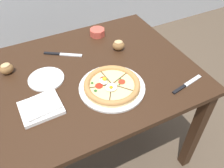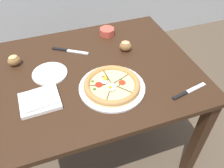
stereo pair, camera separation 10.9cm
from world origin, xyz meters
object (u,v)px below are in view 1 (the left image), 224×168
(pizza, at_px, (112,85))
(ramekin_bowl, at_px, (97,32))
(dining_table, at_px, (94,85))
(knife_spare, at_px, (187,84))
(side_saucer, at_px, (46,79))
(napkin_folded, at_px, (41,107))
(bread_piece_near, at_px, (7,68))
(bread_piece_mid, at_px, (118,45))
(knife_main, at_px, (62,54))

(pizza, height_order, ramekin_bowl, pizza)
(dining_table, bearing_deg, pizza, -79.15)
(knife_spare, relative_size, side_saucer, 1.12)
(dining_table, height_order, knife_spare, knife_spare)
(napkin_folded, bearing_deg, pizza, -3.72)
(dining_table, height_order, bread_piece_near, bread_piece_near)
(bread_piece_mid, xyz_separation_m, side_saucer, (-0.47, -0.07, -0.03))
(napkin_folded, bearing_deg, knife_spare, -13.88)
(dining_table, relative_size, knife_main, 5.43)
(bread_piece_mid, distance_m, knife_spare, 0.47)
(napkin_folded, bearing_deg, side_saucer, 68.26)
(dining_table, xyz_separation_m, napkin_folded, (-0.33, -0.15, 0.13))
(ramekin_bowl, bearing_deg, bread_piece_near, -167.80)
(pizza, bearing_deg, knife_main, 109.44)
(knife_spare, bearing_deg, dining_table, 129.19)
(bread_piece_mid, xyz_separation_m, knife_spare, (0.17, -0.44, -0.03))
(bread_piece_mid, relative_size, side_saucer, 0.47)
(dining_table, bearing_deg, bread_piece_near, 155.80)
(knife_spare, bearing_deg, napkin_folded, 155.09)
(ramekin_bowl, height_order, knife_spare, ramekin_bowl)
(pizza, xyz_separation_m, bread_piece_mid, (0.19, 0.28, 0.01))
(bread_piece_mid, bearing_deg, side_saucer, -172.00)
(ramekin_bowl, bearing_deg, pizza, -105.88)
(pizza, bearing_deg, ramekin_bowl, 74.12)
(knife_spare, bearing_deg, pizza, 145.69)
(ramekin_bowl, bearing_deg, side_saucer, -147.02)
(bread_piece_near, bearing_deg, knife_main, 4.80)
(dining_table, height_order, ramekin_bowl, ramekin_bowl)
(knife_main, bearing_deg, ramekin_bowl, 53.20)
(ramekin_bowl, distance_m, bread_piece_mid, 0.21)
(pizza, xyz_separation_m, side_saucer, (-0.28, 0.22, -0.01))
(dining_table, distance_m, knife_main, 0.27)
(knife_spare, bearing_deg, bread_piece_near, 136.61)
(dining_table, xyz_separation_m, side_saucer, (-0.25, 0.04, 0.12))
(bread_piece_mid, height_order, knife_main, bread_piece_mid)
(knife_main, relative_size, knife_spare, 0.96)
(dining_table, bearing_deg, knife_main, 115.67)
(bread_piece_near, bearing_deg, bread_piece_mid, -7.05)
(dining_table, distance_m, bread_piece_mid, 0.29)
(ramekin_bowl, distance_m, side_saucer, 0.50)
(napkin_folded, distance_m, bread_piece_near, 0.35)
(dining_table, distance_m, side_saucer, 0.28)
(knife_main, bearing_deg, dining_table, -31.36)
(bread_piece_mid, height_order, knife_spare, bread_piece_mid)
(pizza, xyz_separation_m, bread_piece_near, (-0.45, 0.36, 0.01))
(side_saucer, bearing_deg, dining_table, -10.07)
(dining_table, distance_m, ramekin_bowl, 0.39)
(ramekin_bowl, relative_size, knife_main, 0.50)
(bread_piece_near, relative_size, bread_piece_mid, 0.90)
(pizza, distance_m, bread_piece_mid, 0.34)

